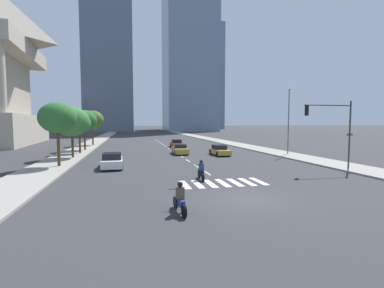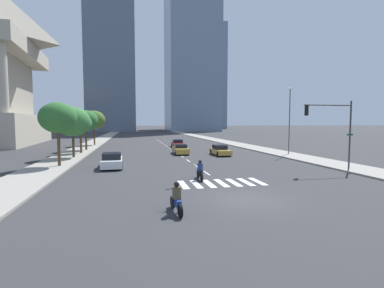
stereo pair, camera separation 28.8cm
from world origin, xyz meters
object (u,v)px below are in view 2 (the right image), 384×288
Objects in this scene: sedan_white_0 at (112,161)px; street_tree_fifth at (94,120)px; sedan_gold_2 at (181,149)px; street_tree_second at (73,122)px; sedan_gold_1 at (220,151)px; traffic_signal_near at (333,122)px; street_lamp_east at (290,116)px; motorcycle_lead at (176,200)px; street_tree_third at (80,123)px; sedan_red_3 at (178,144)px; street_tree_fourth at (86,121)px; motorcycle_trailing at (200,172)px; street_tree_nearest at (58,118)px.

street_tree_fifth is at bearing 8.16° from sedan_white_0.
sedan_gold_2 is 13.85m from street_tree_second.
traffic_signal_near reaches higher than sedan_gold_1.
street_lamp_east reaches higher than traffic_signal_near.
sedan_white_0 is 1.01× the size of sedan_gold_2.
sedan_gold_2 is at bearing -15.07° from motorcycle_lead.
traffic_signal_near is at bearing -54.20° from street_tree_fifth.
street_tree_fifth is (0.00, 14.17, 0.59)m from street_tree_third.
sedan_gold_2 is 0.98× the size of sedan_red_3.
street_tree_fourth reaches higher than sedan_gold_2.
sedan_gold_1 is 20.79m from street_tree_fourth.
sedan_white_0 is 23.15m from street_lamp_east.
motorcycle_trailing is 28.40m from sedan_red_3.
traffic_signal_near is 1.01× the size of street_tree_second.
street_tree_second is 19.22m from street_tree_fifth.
street_tree_third reaches higher than motorcycle_lead.
motorcycle_lead is 0.36× the size of street_tree_fourth.
motorcycle_trailing reaches higher than sedan_gold_1.
street_tree_second is (-4.90, 8.12, 3.67)m from sedan_white_0.
sedan_red_3 is 28.66m from traffic_signal_near.
street_lamp_east is at bearing -45.95° from motorcycle_lead.
street_tree_fourth is at bearing 156.92° from street_lamp_east.
street_tree_fourth reaches higher than motorcycle_lead.
motorcycle_trailing is 0.46× the size of sedan_white_0.
motorcycle_trailing is at bearing -60.26° from street_tree_third.
street_tree_nearest is 1.14× the size of street_tree_third.
street_tree_fourth is at bearing 10.16° from motorcycle_lead.
sedan_gold_1 reaches higher than sedan_red_3.
sedan_white_0 is at bearing 46.42° from motorcycle_trailing.
street_tree_fifth is at bearing 21.88° from motorcycle_trailing.
sedan_white_0 is at bearing 9.81° from motorcycle_lead.
street_tree_fifth is at bearing -110.99° from sedan_red_3.
street_tree_second is 5.05m from street_tree_third.
street_tree_second is at bearing -90.00° from street_tree_fifth.
street_tree_second reaches higher than motorcycle_trailing.
motorcycle_trailing is 16.36m from sedan_gold_1.
street_tree_nearest is at bearing -33.69° from sedan_red_3.
street_tree_fifth reaches higher than traffic_signal_near.
traffic_signal_near reaches higher than street_tree_third.
street_tree_second is at bearing 40.50° from motorcycle_trailing.
sedan_gold_1 is at bearing -16.34° from street_tree_third.
motorcycle_trailing is at bearing -3.21° from sedan_gold_2.
street_tree_nearest is 1.01× the size of street_tree_fourth.
motorcycle_trailing is 23.70m from street_tree_third.
traffic_signal_near reaches higher than sedan_gold_2.
sedan_gold_1 is (13.04, 7.91, -0.05)m from sedan_white_0.
traffic_signal_near is 0.70× the size of street_lamp_east.
sedan_gold_1 reaches higher than sedan_gold_2.
street_tree_third is at bearing -90.00° from street_tree_fourth.
traffic_signal_near reaches higher than sedan_white_0.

